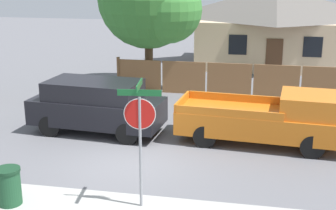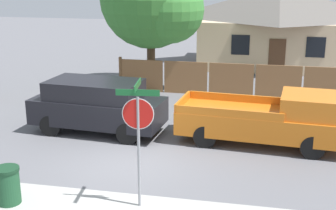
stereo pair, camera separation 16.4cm
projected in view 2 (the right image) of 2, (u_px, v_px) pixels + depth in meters
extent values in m
plane|color=slate|center=(128.00, 162.00, 14.22)|extent=(80.00, 80.00, 0.00)
cube|color=brown|center=(142.00, 76.00, 22.26)|extent=(2.03, 0.06, 1.52)
cube|color=brown|center=(186.00, 78.00, 21.84)|extent=(2.03, 0.06, 1.52)
cube|color=brown|center=(231.00, 80.00, 21.42)|extent=(2.03, 0.06, 1.52)
cube|color=brown|center=(278.00, 82.00, 21.01)|extent=(2.03, 0.06, 1.52)
cube|color=brown|center=(327.00, 84.00, 20.59)|extent=(2.03, 0.06, 1.52)
cube|color=brown|center=(121.00, 74.00, 22.45)|extent=(0.12, 0.12, 1.62)
cube|color=beige|center=(276.00, 42.00, 28.27)|extent=(8.89, 5.87, 2.78)
pyramid|color=#5B5651|center=(279.00, 3.00, 27.61)|extent=(9.60, 6.34, 1.90)
cube|color=black|center=(240.00, 45.00, 25.82)|extent=(1.00, 0.04, 1.10)
cube|color=black|center=(316.00, 47.00, 25.03)|extent=(1.00, 0.04, 1.10)
cube|color=brown|center=(277.00, 57.00, 25.60)|extent=(0.90, 0.04, 2.00)
cylinder|color=brown|center=(151.00, 62.00, 22.96)|extent=(0.40, 0.40, 2.54)
sphere|color=#3C8437|center=(170.00, 9.00, 21.45)|extent=(3.14, 3.14, 3.14)
cube|color=black|center=(98.00, 110.00, 16.64)|extent=(4.78, 2.32, 0.88)
cube|color=black|center=(94.00, 90.00, 16.46)|extent=(3.38, 2.06, 0.64)
cube|color=black|center=(136.00, 93.00, 16.04)|extent=(0.20, 1.72, 0.54)
cylinder|color=black|center=(145.00, 118.00, 17.17)|extent=(0.75, 0.22, 0.75)
cylinder|color=black|center=(128.00, 133.00, 15.57)|extent=(0.75, 0.22, 0.75)
cylinder|color=black|center=(74.00, 112.00, 17.95)|extent=(0.75, 0.22, 0.75)
cylinder|color=black|center=(51.00, 125.00, 16.36)|extent=(0.75, 0.22, 0.75)
cube|color=orange|center=(261.00, 122.00, 15.54)|extent=(5.60, 2.44, 0.77)
cube|color=orange|center=(309.00, 105.00, 14.93)|extent=(1.89, 1.98, 0.69)
cube|color=orange|center=(238.00, 98.00, 16.52)|extent=(3.43, 0.36, 0.27)
cube|color=orange|center=(229.00, 113.00, 14.77)|extent=(3.43, 0.36, 0.27)
cube|color=orange|center=(183.00, 101.00, 16.13)|extent=(0.23, 1.90, 0.27)
cylinder|color=black|center=(313.00, 129.00, 16.00)|extent=(0.75, 0.22, 0.75)
cylinder|color=black|center=(313.00, 147.00, 14.36)|extent=(0.75, 0.22, 0.75)
cylinder|color=black|center=(215.00, 120.00, 16.92)|extent=(0.75, 0.22, 0.75)
cylinder|color=black|center=(205.00, 136.00, 15.28)|extent=(0.75, 0.22, 0.75)
cylinder|color=gray|center=(139.00, 153.00, 11.21)|extent=(0.07, 0.07, 2.80)
cylinder|color=red|center=(138.00, 114.00, 10.94)|extent=(0.72, 0.11, 0.72)
cylinder|color=white|center=(138.00, 114.00, 10.93)|extent=(0.76, 0.10, 0.76)
cube|color=#19602D|center=(138.00, 93.00, 10.79)|extent=(1.03, 0.14, 0.15)
cube|color=#19602D|center=(137.00, 85.00, 10.74)|extent=(0.13, 0.93, 0.15)
cylinder|color=#1E4C2D|center=(8.00, 187.00, 11.61)|extent=(0.59, 0.59, 0.87)
cylinder|color=#163922|center=(6.00, 169.00, 11.48)|extent=(0.63, 0.63, 0.08)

